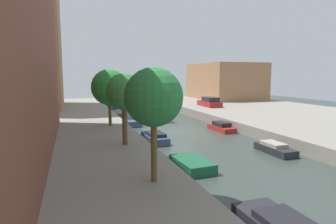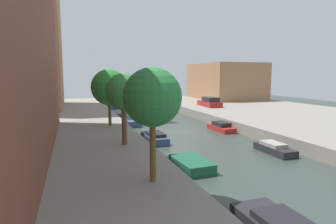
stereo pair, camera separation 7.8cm
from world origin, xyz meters
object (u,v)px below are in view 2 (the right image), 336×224
Objects in this scene: apartment_tower_far at (19,18)px; street_tree_2 at (109,87)px; parked_car at (210,102)px; moored_boat_left_5 at (111,106)px; street_tree_1 at (124,92)px; moored_boat_left_3 at (133,122)px; moored_boat_right_1 at (274,149)px; moored_boat_left_2 at (155,138)px; moored_boat_left_1 at (191,164)px; low_block_right at (225,81)px; street_tree_0 at (152,98)px; moored_boat_right_2 at (221,127)px; moored_boat_left_4 at (119,114)px.

street_tree_2 is (9.34, -17.80, -8.51)m from apartment_tower_far.
apartment_tower_far is at bearing 165.63° from parked_car.
moored_boat_left_5 is at bearing 82.57° from street_tree_2.
street_tree_1 is 1.23× the size of moored_boat_left_3.
moored_boat_left_5 is 31.32m from moored_boat_right_1.
parked_car is at bearing 50.20° from street_tree_1.
moored_boat_left_2 is at bearing -45.46° from street_tree_2.
moored_boat_left_1 is 31.76m from moored_boat_left_5.
parked_car is (15.63, 18.76, -2.80)m from street_tree_1.
low_block_right reaches higher than street_tree_1.
street_tree_0 is 12.12m from moored_boat_right_1.
street_tree_2 is (0.00, 7.35, 0.02)m from street_tree_1.
parked_car is 13.18m from moored_boat_right_2.
low_block_right reaches higher than moored_boat_left_5.
street_tree_1 reaches higher than moored_boat_right_2.
apartment_tower_far is 6.45× the size of moored_boat_left_2.
moored_boat_left_1 is (-12.31, -21.98, -1.27)m from parked_car.
low_block_right is 3.83× the size of moored_boat_left_2.
moored_boat_left_2 is 8.46m from moored_boat_left_3.
moored_boat_right_2 is (7.92, -13.98, 0.10)m from moored_boat_left_4.
street_tree_1 is 1.30× the size of moored_boat_right_2.
apartment_tower_far is 7.68× the size of moored_boat_left_1.
moored_boat_right_1 reaches higher than moored_boat_left_1.
moored_boat_right_1 is at bearing -93.31° from moored_boat_right_2.
moored_boat_left_4 is 1.33× the size of moored_boat_left_5.
low_block_right reaches higher than moored_boat_left_2.
low_block_right reaches higher than moored_boat_left_3.
moored_boat_left_3 is at bearing -153.65° from parked_car.
moored_boat_left_4 is at bearing 77.96° from street_tree_2.
moored_boat_left_2 is 1.13× the size of moored_boat_left_5.
street_tree_1 reaches higher than moored_boat_left_4.
apartment_tower_far is at bearing -164.43° from moored_boat_left_5.
street_tree_2 reaches higher than moored_boat_left_3.
moored_boat_left_5 is at bearing 84.47° from street_tree_1.
street_tree_1 reaches higher than moored_boat_left_2.
street_tree_2 is at bearing 175.88° from moored_boat_right_2.
apartment_tower_far is 34.33m from street_tree_0.
moored_boat_right_2 is (10.73, 13.38, -4.18)m from street_tree_0.
moored_boat_left_3 is 0.86× the size of moored_boat_left_4.
moored_boat_left_4 is at bearing -155.78° from low_block_right.
moored_boat_left_1 is 12.29m from moored_boat_right_2.
street_tree_0 is 0.98× the size of parked_car.
moored_boat_right_2 is at bearing 31.51° from street_tree_1.
parked_car reaches higher than moored_boat_right_2.
apartment_tower_far is 7.29× the size of moored_boat_left_5.
moored_boat_left_2 is 1.05× the size of moored_boat_right_2.
parked_car is 1.49× the size of moored_boat_left_5.
moored_boat_left_2 reaches higher than moored_boat_left_3.
apartment_tower_far is 30.09m from moored_boat_right_2.
street_tree_2 reaches higher than moored_boat_right_1.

